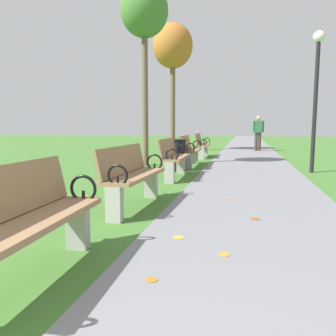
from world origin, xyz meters
TOP-DOWN VIEW (x-y plane):
  - paved_walkway at (1.23, 18.00)m, footprint 2.46×44.00m
  - park_bench_2 at (-0.50, 2.74)m, footprint 0.53×1.62m
  - park_bench_3 at (-0.50, 5.14)m, footprint 0.52×1.61m
  - park_bench_4 at (-0.50, 8.00)m, footprint 0.52×1.61m
  - park_bench_5 at (-0.50, 10.34)m, footprint 0.51×1.61m
  - park_bench_6 at (-0.50, 13.12)m, footprint 0.52×1.61m
  - tree_1 at (-1.81, 10.12)m, footprint 1.36×1.36m
  - tree_2 at (-2.26, 15.97)m, footprint 1.83×1.83m
  - pedestrian_walking at (1.66, 16.75)m, footprint 0.52×0.27m
  - trash_bin at (-0.65, 9.18)m, footprint 0.48×0.48m
  - lamp_post at (2.76, 9.65)m, footprint 0.28×0.28m
  - scattered_leaves at (-0.04, 7.00)m, footprint 4.43×16.99m

SIDE VIEW (x-z plane):
  - paved_walkway at x=1.23m, z-range 0.00..0.02m
  - scattered_leaves at x=-0.04m, z-range 0.00..0.03m
  - trash_bin at x=-0.65m, z-range 0.00..0.84m
  - park_bench_2 at x=-0.50m, z-range 0.04..0.93m
  - park_bench_3 at x=-0.50m, z-range 0.04..0.93m
  - park_bench_4 at x=-0.50m, z-range 0.04..0.93m
  - park_bench_5 at x=-0.50m, z-range 0.04..0.93m
  - park_bench_6 at x=-0.50m, z-range 0.04..0.93m
  - pedestrian_walking at x=1.66m, z-range 0.12..1.74m
  - lamp_post at x=2.76m, z-range 0.57..4.05m
  - tree_1 at x=-1.81m, z-range 1.74..6.91m
  - tree_2 at x=-2.26m, z-range 1.81..7.61m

